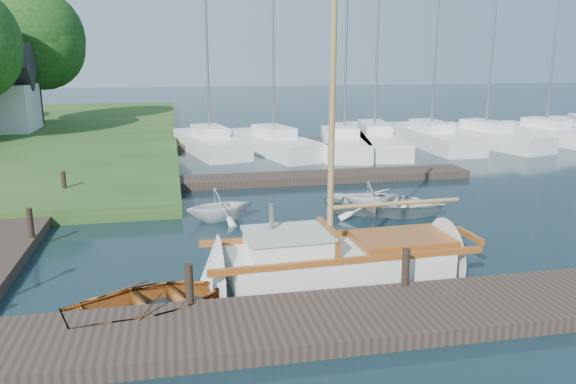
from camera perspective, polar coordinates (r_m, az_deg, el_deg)
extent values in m
plane|color=black|center=(16.48, 0.00, -4.06)|extent=(160.00, 160.00, 0.00)
cube|color=#2F251F|center=(11.03, 6.47, -12.64)|extent=(18.00, 2.20, 0.30)
cube|color=#2F251F|center=(18.67, -26.22, -2.88)|extent=(2.20, 18.00, 0.30)
cube|color=#2F251F|center=(22.99, 1.61, 1.46)|extent=(14.00, 1.60, 0.30)
cube|color=#2F251F|center=(34.37, 11.05, 5.30)|extent=(30.00, 1.60, 0.30)
cylinder|color=black|center=(11.23, -10.01, -9.17)|extent=(0.16, 0.16, 0.80)
cylinder|color=black|center=(12.17, 11.86, -7.43)|extent=(0.16, 0.16, 0.80)
cylinder|color=black|center=(16.42, -24.72, -2.87)|extent=(0.16, 0.16, 0.80)
cylinder|color=black|center=(21.17, -21.82, 0.92)|extent=(0.16, 0.16, 0.80)
cube|color=white|center=(13.21, 5.04, -7.63)|extent=(5.07, 2.19, 0.90)
cone|color=white|center=(14.44, 16.65, -6.29)|extent=(1.37, 2.01, 1.96)
cone|color=white|center=(12.63, -7.89, -8.75)|extent=(1.07, 2.00, 1.96)
cube|color=brown|center=(13.88, 3.84, -4.31)|extent=(6.20, 0.35, 0.14)
cube|color=brown|center=(12.21, 6.52, -6.95)|extent=(6.20, 0.35, 0.14)
cube|color=brown|center=(14.46, 17.99, -4.23)|extent=(0.16, 1.10, 0.14)
cube|color=white|center=(12.66, -0.07, -5.31)|extent=(1.85, 1.47, 0.44)
cube|color=#AEC5AC|center=(12.59, -0.07, -4.24)|extent=(1.95, 1.57, 0.08)
cube|color=brown|center=(12.89, 4.06, -4.63)|extent=(0.17, 1.40, 0.60)
cylinder|color=slate|center=(12.70, -1.70, -2.51)|extent=(0.12, 0.12, 0.60)
cube|color=brown|center=(13.61, 11.51, -4.77)|extent=(2.25, 1.58, 0.20)
cylinder|color=olive|center=(12.25, 4.60, 12.98)|extent=(0.14, 0.14, 8.40)
cylinder|color=olive|center=(13.27, 10.91, -1.16)|extent=(3.20, 0.22, 0.10)
imported|color=brown|center=(11.66, -13.63, -10.36)|extent=(3.95, 3.36, 0.69)
imported|color=white|center=(17.62, -6.96, -1.08)|extent=(2.51, 2.29, 1.12)
imported|color=white|center=(18.64, 9.83, -0.87)|extent=(4.68, 4.16, 0.80)
imported|color=white|center=(19.17, 8.46, -0.08)|extent=(2.02, 1.78, 1.01)
cube|color=white|center=(30.23, -7.92, 4.87)|extent=(3.75, 7.49, 0.90)
cube|color=white|center=(30.14, -7.96, 6.18)|extent=(1.93, 2.76, 0.50)
cylinder|color=slate|center=(29.91, -8.30, 15.89)|extent=(0.12, 0.12, 10.67)
cube|color=white|center=(29.84, -1.44, 4.88)|extent=(4.17, 8.14, 0.90)
cube|color=white|center=(29.74, -1.45, 6.21)|extent=(2.07, 3.01, 0.50)
cylinder|color=slate|center=(29.49, -1.50, 14.49)|extent=(0.12, 0.12, 9.07)
cube|color=white|center=(30.37, 5.70, 4.97)|extent=(3.95, 8.30, 0.90)
cube|color=white|center=(30.27, 5.73, 6.28)|extent=(1.99, 3.05, 0.50)
cylinder|color=slate|center=(30.05, 5.97, 15.94)|extent=(0.12, 0.12, 10.67)
cube|color=white|center=(31.88, 8.71, 5.29)|extent=(3.95, 10.19, 0.90)
cube|color=white|center=(31.78, 8.76, 6.54)|extent=(2.00, 3.68, 0.50)
cylinder|color=slate|center=(31.61, 9.16, 17.21)|extent=(0.12, 0.12, 12.30)
cube|color=white|center=(33.15, 14.27, 5.35)|extent=(2.22, 8.64, 0.90)
cube|color=white|center=(33.06, 14.34, 6.55)|extent=(1.41, 3.02, 0.50)
cylinder|color=slate|center=(32.83, 14.78, 13.70)|extent=(0.12, 0.12, 8.75)
cube|color=white|center=(34.29, 19.38, 5.26)|extent=(4.20, 8.33, 0.90)
cube|color=white|center=(34.21, 19.47, 6.42)|extent=(2.08, 3.08, 0.50)
cylinder|color=slate|center=(33.99, 20.08, 13.84)|extent=(0.12, 0.12, 9.36)
cube|color=white|center=(36.86, 24.63, 5.33)|extent=(4.27, 7.38, 0.90)
cube|color=white|center=(36.78, 24.74, 6.41)|extent=(2.09, 2.78, 0.50)
cylinder|color=slate|center=(36.58, 25.42, 13.10)|extent=(0.12, 0.12, 9.12)
cylinder|color=#332114|center=(42.38, -23.97, 8.91)|extent=(0.36, 0.36, 3.67)
sphere|color=#0E3A0F|center=(42.31, -24.47, 13.99)|extent=(6.73, 6.73, 6.73)
sphere|color=#0E3A0F|center=(41.91, -23.81, 13.37)|extent=(5.71, 5.71, 5.71)
sphere|color=#0E3A0F|center=(42.81, -24.99, 14.88)|extent=(6.12, 6.12, 6.12)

